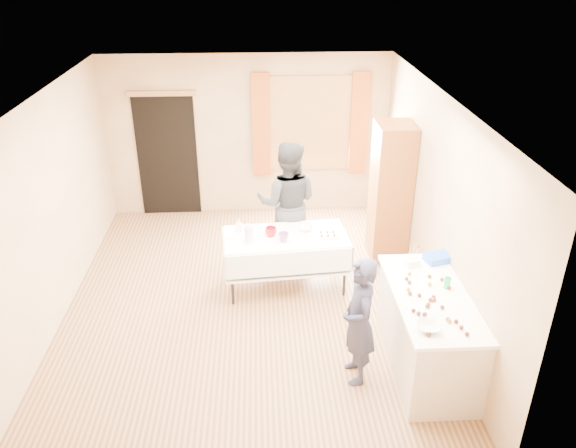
{
  "coord_description": "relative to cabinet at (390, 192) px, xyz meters",
  "views": [
    {
      "loc": [
        0.18,
        -5.92,
        4.08
      ],
      "look_at": [
        0.5,
        0.0,
        1.1
      ],
      "focal_mm": 35.0,
      "sensor_mm": 36.0,
      "label": 1
    }
  ],
  "objects": [
    {
      "name": "floor",
      "position": [
        -1.99,
        -1.15,
        -0.98
      ],
      "size": [
        4.5,
        5.5,
        0.02
      ],
      "primitive_type": "cube",
      "color": "#9E7047",
      "rests_on": "ground"
    },
    {
      "name": "ceiling",
      "position": [
        -1.99,
        -1.15,
        1.64
      ],
      "size": [
        4.5,
        5.5,
        0.02
      ],
      "primitive_type": "cube",
      "color": "white",
      "rests_on": "floor"
    },
    {
      "name": "wall_back",
      "position": [
        -1.99,
        1.61,
        0.33
      ],
      "size": [
        4.5,
        0.02,
        2.6
      ],
      "primitive_type": "cube",
      "color": "tan",
      "rests_on": "floor"
    },
    {
      "name": "wall_front",
      "position": [
        -1.99,
        -3.91,
        0.33
      ],
      "size": [
        4.5,
        0.02,
        2.6
      ],
      "primitive_type": "cube",
      "color": "tan",
      "rests_on": "floor"
    },
    {
      "name": "wall_left",
      "position": [
        -4.25,
        -1.15,
        0.33
      ],
      "size": [
        0.02,
        5.5,
        2.6
      ],
      "primitive_type": "cube",
      "color": "tan",
      "rests_on": "floor"
    },
    {
      "name": "wall_right",
      "position": [
        0.27,
        -1.15,
        0.33
      ],
      "size": [
        0.02,
        5.5,
        2.6
      ],
      "primitive_type": "cube",
      "color": "tan",
      "rests_on": "floor"
    },
    {
      "name": "window_frame",
      "position": [
        -0.99,
        1.57,
        0.53
      ],
      "size": [
        1.32,
        0.06,
        1.52
      ],
      "primitive_type": "cube",
      "color": "olive",
      "rests_on": "wall_back"
    },
    {
      "name": "window_pane",
      "position": [
        -0.99,
        1.56,
        0.53
      ],
      "size": [
        1.2,
        0.02,
        1.4
      ],
      "primitive_type": "cube",
      "color": "white",
      "rests_on": "wall_back"
    },
    {
      "name": "curtain_left",
      "position": [
        -1.77,
        1.52,
        0.53
      ],
      "size": [
        0.28,
        0.06,
        1.65
      ],
      "primitive_type": "cube",
      "color": "#A14C1B",
      "rests_on": "wall_back"
    },
    {
      "name": "curtain_right",
      "position": [
        -0.21,
        1.52,
        0.53
      ],
      "size": [
        0.28,
        0.06,
        1.65
      ],
      "primitive_type": "cube",
      "color": "#A14C1B",
      "rests_on": "wall_back"
    },
    {
      "name": "doorway",
      "position": [
        -3.29,
        1.58,
        0.03
      ],
      "size": [
        0.95,
        0.04,
        2.0
      ],
      "primitive_type": "cube",
      "color": "black",
      "rests_on": "floor"
    },
    {
      "name": "door_lintel",
      "position": [
        -3.29,
        1.55,
        1.05
      ],
      "size": [
        1.05,
        0.06,
        0.08
      ],
      "primitive_type": "cube",
      "color": "olive",
      "rests_on": "wall_back"
    },
    {
      "name": "cabinet",
      "position": [
        0.0,
        0.0,
        0.0
      ],
      "size": [
        0.5,
        0.6,
        1.95
      ],
      "primitive_type": "cube",
      "color": "brown",
      "rests_on": "floor"
    },
    {
      "name": "counter",
      "position": [
        -0.1,
        -2.44,
        -0.52
      ],
      "size": [
        0.78,
        1.65,
        0.91
      ],
      "color": "beige",
      "rests_on": "floor"
    },
    {
      "name": "party_table",
      "position": [
        -1.5,
        -0.79,
        -0.53
      ],
      "size": [
        1.65,
        0.95,
        0.75
      ],
      "rotation": [
        0.0,
        0.0,
        0.09
      ],
      "color": "black",
      "rests_on": "floor"
    },
    {
      "name": "chair",
      "position": [
        -1.46,
        0.09,
        -0.69
      ],
      "size": [
        0.5,
        0.5,
        0.95
      ],
      "rotation": [
        0.0,
        0.0,
        -0.36
      ],
      "color": "black",
      "rests_on": "floor"
    },
    {
      "name": "girl",
      "position": [
        -0.86,
        -2.56,
        -0.27
      ],
      "size": [
        0.57,
        0.42,
        1.4
      ],
      "primitive_type": "imported",
      "rotation": [
        0.0,
        0.0,
        -1.48
      ],
      "color": "#21233E",
      "rests_on": "floor"
    },
    {
      "name": "woman",
      "position": [
        -1.44,
        -0.1,
        -0.09
      ],
      "size": [
        1.06,
        0.93,
        1.77
      ],
      "primitive_type": "imported",
      "rotation": [
        0.0,
        0.0,
        2.99
      ],
      "color": "black",
      "rests_on": "floor"
    },
    {
      "name": "soda_can",
      "position": [
        0.08,
        -2.33,
        -0.0
      ],
      "size": [
        0.08,
        0.08,
        0.12
      ],
      "primitive_type": "cylinder",
      "rotation": [
        0.0,
        0.0,
        0.23
      ],
      "color": "#0E9F3C",
      "rests_on": "counter"
    },
    {
      "name": "mixing_bowl",
      "position": [
        -0.31,
        -3.0,
        -0.04
      ],
      "size": [
        0.3,
        0.3,
        0.05
      ],
      "primitive_type": "imported",
      "rotation": [
        0.0,
        0.0,
        -0.18
      ],
      "color": "white",
      "rests_on": "counter"
    },
    {
      "name": "foam_block",
      "position": [
        -0.17,
        -1.88,
        -0.02
      ],
      "size": [
        0.17,
        0.14,
        0.08
      ],
      "primitive_type": "cube",
      "rotation": [
        0.0,
        0.0,
        0.26
      ],
      "color": "white",
      "rests_on": "counter"
    },
    {
      "name": "blue_basket",
      "position": [
        0.15,
        -1.78,
        -0.02
      ],
      "size": [
        0.34,
        0.27,
        0.08
      ],
      "primitive_type": "cube",
      "rotation": [
        0.0,
        0.0,
        0.26
      ],
      "color": "blue",
      "rests_on": "counter"
    },
    {
      "name": "pitcher",
      "position": [
        -1.96,
        -0.94,
        -0.11
      ],
      "size": [
        0.12,
        0.12,
        0.22
      ],
      "primitive_type": "cylinder",
      "rotation": [
        0.0,
        0.0,
        -0.08
      ],
      "color": "silver",
      "rests_on": "party_table"
    },
    {
      "name": "cup_red",
      "position": [
        -1.69,
        -0.78,
        -0.17
      ],
      "size": [
        0.17,
        0.17,
        0.11
      ],
      "primitive_type": "imported",
      "rotation": [
        0.0,
        0.0,
        -0.08
      ],
      "color": "#B20B19",
      "rests_on": "party_table"
    },
    {
      "name": "cup_rainbow",
      "position": [
        -1.53,
        -0.94,
        -0.17
      ],
      "size": [
        0.13,
        0.13,
        0.12
      ],
      "primitive_type": "imported",
      "rotation": [
        0.0,
        0.0,
        0.03
      ],
      "color": "red",
      "rests_on": "party_table"
    },
    {
      "name": "small_bowl",
      "position": [
        -1.24,
        -0.65,
        -0.2
      ],
      "size": [
        0.32,
        0.32,
        0.06
      ],
      "primitive_type": "imported",
      "rotation": [
        0.0,
        0.0,
        0.42
      ],
      "color": "white",
      "rests_on": "party_table"
    },
    {
      "name": "pastry_tray",
      "position": [
        -0.97,
        -0.84,
        -0.21
      ],
      "size": [
        0.31,
        0.24,
        0.02
      ],
      "primitive_type": "cube",
      "rotation": [
        0.0,
        0.0,
        0.14
      ],
      "color": "white",
      "rests_on": "party_table"
    },
    {
      "name": "bottle",
      "position": [
        -2.1,
        -0.63,
        -0.14
      ],
      "size": [
        0.09,
        0.09,
        0.16
      ],
      "primitive_type": "imported",
      "rotation": [
        0.0,
        0.0,
        -0.11
      ],
      "color": "white",
      "rests_on": "party_table"
    },
    {
      "name": "cake_balls",
      "position": [
        -0.17,
        -2.59,
        -0.04
      ],
      "size": [
        0.5,
        1.09,
        0.04
      ],
      "color": "#3F2314",
      "rests_on": "counter"
    }
  ]
}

